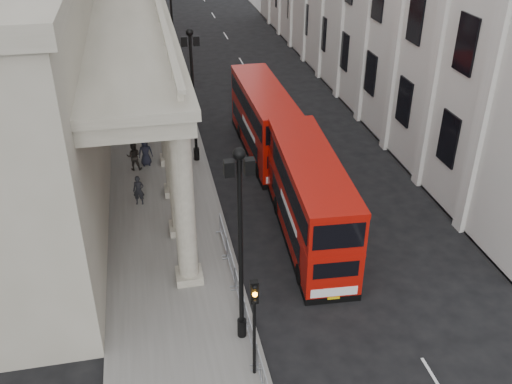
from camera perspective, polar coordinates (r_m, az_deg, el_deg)
The scene contains 14 objects.
sidewalk_west at distance 45.77m, azimuth -10.36°, elevation 8.40°, with size 6.00×140.00×0.12m, color slate.
sidewalk_east at distance 48.81m, azimuth 9.60°, elevation 9.85°, with size 3.00×140.00×0.12m, color slate.
kerb at distance 45.89m, azimuth -6.65°, elevation 8.77°, with size 0.20×140.00×0.14m, color slate.
portico_building at distance 33.22m, azimuth -23.49°, elevation 9.01°, with size 9.00×28.00×12.00m, color gray.
lamp_post_south at distance 20.55m, azimuth -1.58°, elevation -4.47°, with size 1.05×0.44×8.32m.
lamp_post_mid at distance 34.83m, azimuth -6.34°, elevation 10.31°, with size 1.05×0.44×8.32m.
lamp_post_north at distance 50.15m, azimuth -8.36°, elevation 16.29°, with size 1.05×0.44×8.32m.
traffic_light at distance 20.12m, azimuth -0.17°, elevation -11.88°, with size 0.28×0.33×4.30m.
crowd_barriers at distance 22.01m, azimuth 0.10°, elevation -16.14°, with size 0.50×18.75×1.10m.
bus_near at distance 28.08m, azimuth 5.37°, elevation -0.53°, with size 3.14×10.50×4.47m.
bus_far at distance 36.92m, azimuth 0.80°, elevation 7.29°, with size 2.55×10.16×4.38m.
pedestrian_a at distance 31.95m, azimuth -11.65°, elevation 0.15°, with size 0.62×0.41×1.69m, color black.
pedestrian_b at distance 35.70m, azimuth -12.13°, elevation 3.52°, with size 0.87×0.68×1.79m, color black.
pedestrian_c at distance 36.13m, azimuth -11.00°, elevation 3.95°, with size 0.86×0.56×1.76m, color black.
Camera 1 is at (-3.46, -12.70, 16.54)m, focal length 40.00 mm.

